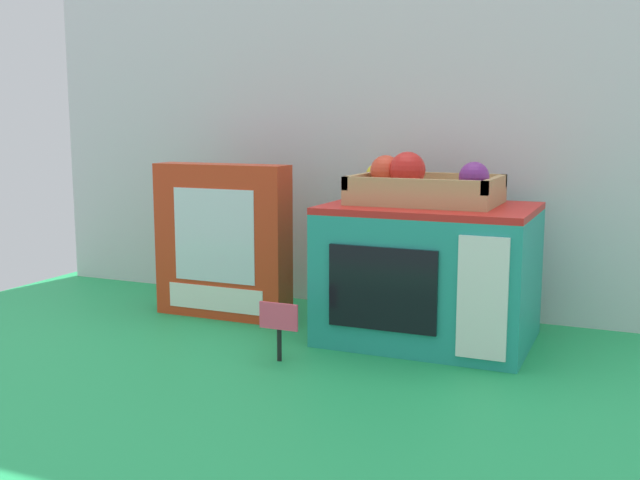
# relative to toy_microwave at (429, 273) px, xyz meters

# --- Properties ---
(ground_plane) EXTENTS (1.70, 1.70, 0.00)m
(ground_plane) POSITION_rel_toy_microwave_xyz_m (-0.19, -0.03, -0.13)
(ground_plane) COLOR #219E54
(ground_plane) RESTS_ON ground
(display_back_panel) EXTENTS (1.61, 0.03, 0.78)m
(display_back_panel) POSITION_rel_toy_microwave_xyz_m (-0.19, 0.21, 0.26)
(display_back_panel) COLOR silver
(display_back_panel) RESTS_ON ground
(toy_microwave) EXTENTS (0.37, 0.27, 0.25)m
(toy_microwave) POSITION_rel_toy_microwave_xyz_m (0.00, 0.00, 0.00)
(toy_microwave) COLOR teal
(toy_microwave) RESTS_ON ground
(food_groups_crate) EXTENTS (0.27, 0.19, 0.09)m
(food_groups_crate) POSITION_rel_toy_microwave_xyz_m (-0.03, 0.02, 0.16)
(food_groups_crate) COLOR tan
(food_groups_crate) RESTS_ON toy_microwave
(cookie_set_box) EXTENTS (0.29, 0.07, 0.31)m
(cookie_set_box) POSITION_rel_toy_microwave_xyz_m (-0.43, -0.00, 0.03)
(cookie_set_box) COLOR red
(cookie_set_box) RESTS_ON ground
(price_sign) EXTENTS (0.07, 0.01, 0.10)m
(price_sign) POSITION_rel_toy_microwave_xyz_m (-0.19, -0.22, -0.06)
(price_sign) COLOR black
(price_sign) RESTS_ON ground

